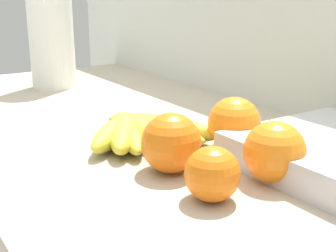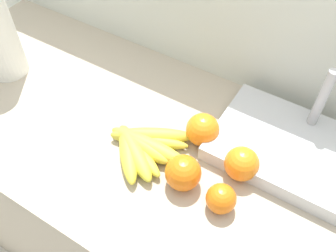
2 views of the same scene
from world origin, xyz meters
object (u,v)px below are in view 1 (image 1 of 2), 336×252
object	(u,v)px
banana_bunch	(139,131)
paper_towel_roll	(51,30)
orange_front	(234,124)
orange_far_right	(212,174)
orange_back_right	(173,144)
orange_center	(274,152)

from	to	relation	value
banana_bunch	paper_towel_roll	bearing A→B (deg)	175.39
orange_front	orange_far_right	bearing A→B (deg)	-49.43
banana_bunch	orange_back_right	bearing A→B (deg)	-10.71
orange_far_right	orange_back_right	distance (m)	0.10
orange_far_right	orange_center	size ratio (longest dim) A/B	0.83
orange_front	orange_back_right	world-z (taller)	same
orange_front	banana_bunch	bearing A→B (deg)	-134.78
orange_center	orange_front	xyz separation A→B (m)	(-0.12, 0.04, 0.00)
orange_front	orange_center	bearing A→B (deg)	-18.52
orange_back_right	orange_center	bearing A→B (deg)	43.68
orange_far_right	orange_back_right	xyz separation A→B (m)	(-0.10, 0.01, 0.01)
paper_towel_roll	orange_far_right	bearing A→B (deg)	-5.85
banana_bunch	orange_front	xyz separation A→B (m)	(0.11, 0.11, 0.02)
banana_bunch	orange_front	size ratio (longest dim) A/B	2.67
banana_bunch	orange_far_right	distance (m)	0.23
orange_far_right	orange_front	size ratio (longest dim) A/B	0.80
orange_front	orange_back_right	distance (m)	0.14
orange_far_right	paper_towel_roll	distance (m)	0.75
orange_center	orange_front	world-z (taller)	orange_front
paper_towel_roll	orange_back_right	bearing A→B (deg)	-5.90
orange_front	paper_towel_roll	distance (m)	0.63
banana_bunch	orange_center	world-z (taller)	orange_center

